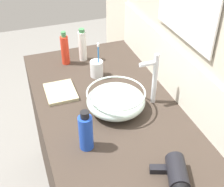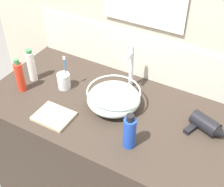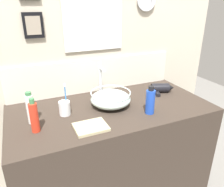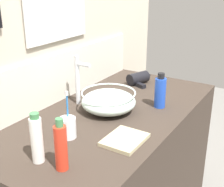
{
  "view_description": "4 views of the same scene",
  "coord_description": "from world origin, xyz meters",
  "px_view_note": "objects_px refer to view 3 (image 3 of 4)",
  "views": [
    {
      "loc": [
        1.08,
        -0.38,
        1.76
      ],
      "look_at": [
        0.0,
        0.0,
        0.93
      ],
      "focal_mm": 50.0,
      "sensor_mm": 36.0,
      "label": 1
    },
    {
      "loc": [
        0.58,
        -1.03,
        1.91
      ],
      "look_at": [
        0.0,
        0.0,
        0.93
      ],
      "focal_mm": 50.0,
      "sensor_mm": 36.0,
      "label": 2
    },
    {
      "loc": [
        -0.54,
        -1.22,
        1.49
      ],
      "look_at": [
        0.0,
        0.0,
        0.93
      ],
      "focal_mm": 35.0,
      "sensor_mm": 36.0,
      "label": 3
    },
    {
      "loc": [
        -1.21,
        -0.75,
        1.49
      ],
      "look_at": [
        0.0,
        0.0,
        0.93
      ],
      "focal_mm": 50.0,
      "sensor_mm": 36.0,
      "label": 4
    }
  ],
  "objects_px": {
    "toothbrush_cup": "(65,108)",
    "glass_bowl_sink": "(111,98)",
    "spray_bottle": "(34,117)",
    "hand_towel": "(91,127)",
    "lotion_bottle": "(31,109)",
    "hair_drier": "(162,88)",
    "shampoo_bottle": "(150,101)",
    "faucet": "(101,78)"
  },
  "relations": [
    {
      "from": "toothbrush_cup",
      "to": "lotion_bottle",
      "type": "bearing_deg",
      "value": -172.22
    },
    {
      "from": "glass_bowl_sink",
      "to": "faucet",
      "type": "height_order",
      "value": "faucet"
    },
    {
      "from": "shampoo_bottle",
      "to": "hand_towel",
      "type": "distance_m",
      "value": 0.41
    },
    {
      "from": "spray_bottle",
      "to": "shampoo_bottle",
      "type": "distance_m",
      "value": 0.69
    },
    {
      "from": "glass_bowl_sink",
      "to": "hair_drier",
      "type": "xyz_separation_m",
      "value": [
        0.46,
        0.06,
        -0.02
      ]
    },
    {
      "from": "hair_drier",
      "to": "faucet",
      "type": "bearing_deg",
      "value": 165.19
    },
    {
      "from": "lotion_bottle",
      "to": "hair_drier",
      "type": "bearing_deg",
      "value": 5.02
    },
    {
      "from": "glass_bowl_sink",
      "to": "toothbrush_cup",
      "type": "relative_size",
      "value": 1.35
    },
    {
      "from": "hand_towel",
      "to": "glass_bowl_sink",
      "type": "bearing_deg",
      "value": 44.57
    },
    {
      "from": "faucet",
      "to": "toothbrush_cup",
      "type": "relative_size",
      "value": 1.29
    },
    {
      "from": "glass_bowl_sink",
      "to": "hair_drier",
      "type": "height_order",
      "value": "glass_bowl_sink"
    },
    {
      "from": "toothbrush_cup",
      "to": "hand_towel",
      "type": "height_order",
      "value": "toothbrush_cup"
    },
    {
      "from": "lotion_bottle",
      "to": "shampoo_bottle",
      "type": "bearing_deg",
      "value": -13.72
    },
    {
      "from": "glass_bowl_sink",
      "to": "hand_towel",
      "type": "bearing_deg",
      "value": -135.43
    },
    {
      "from": "hair_drier",
      "to": "hand_towel",
      "type": "height_order",
      "value": "hair_drier"
    },
    {
      "from": "spray_bottle",
      "to": "hand_towel",
      "type": "relative_size",
      "value": 1.08
    },
    {
      "from": "toothbrush_cup",
      "to": "spray_bottle",
      "type": "bearing_deg",
      "value": -145.85
    },
    {
      "from": "toothbrush_cup",
      "to": "spray_bottle",
      "type": "distance_m",
      "value": 0.23
    },
    {
      "from": "hand_towel",
      "to": "shampoo_bottle",
      "type": "bearing_deg",
      "value": 3.35
    },
    {
      "from": "hair_drier",
      "to": "toothbrush_cup",
      "type": "distance_m",
      "value": 0.78
    },
    {
      "from": "lotion_bottle",
      "to": "faucet",
      "type": "bearing_deg",
      "value": 21.9
    },
    {
      "from": "hair_drier",
      "to": "spray_bottle",
      "type": "bearing_deg",
      "value": -169.04
    },
    {
      "from": "hair_drier",
      "to": "hand_towel",
      "type": "relative_size",
      "value": 1.05
    },
    {
      "from": "glass_bowl_sink",
      "to": "lotion_bottle",
      "type": "relative_size",
      "value": 1.39
    },
    {
      "from": "spray_bottle",
      "to": "glass_bowl_sink",
      "type": "bearing_deg",
      "value": 13.87
    },
    {
      "from": "faucet",
      "to": "hair_drier",
      "type": "relative_size",
      "value": 1.35
    },
    {
      "from": "toothbrush_cup",
      "to": "glass_bowl_sink",
      "type": "bearing_deg",
      "value": -0.64
    },
    {
      "from": "hand_towel",
      "to": "faucet",
      "type": "bearing_deg",
      "value": 61.16
    },
    {
      "from": "toothbrush_cup",
      "to": "faucet",
      "type": "bearing_deg",
      "value": 29.62
    },
    {
      "from": "glass_bowl_sink",
      "to": "spray_bottle",
      "type": "bearing_deg",
      "value": -166.13
    },
    {
      "from": "glass_bowl_sink",
      "to": "toothbrush_cup",
      "type": "bearing_deg",
      "value": 179.36
    },
    {
      "from": "faucet",
      "to": "hair_drier",
      "type": "distance_m",
      "value": 0.49
    },
    {
      "from": "spray_bottle",
      "to": "lotion_bottle",
      "type": "relative_size",
      "value": 1.01
    },
    {
      "from": "glass_bowl_sink",
      "to": "toothbrush_cup",
      "type": "height_order",
      "value": "toothbrush_cup"
    },
    {
      "from": "lotion_bottle",
      "to": "toothbrush_cup",
      "type": "bearing_deg",
      "value": 7.78
    },
    {
      "from": "faucet",
      "to": "lotion_bottle",
      "type": "relative_size",
      "value": 1.34
    },
    {
      "from": "toothbrush_cup",
      "to": "shampoo_bottle",
      "type": "relative_size",
      "value": 1.1
    },
    {
      "from": "hair_drier",
      "to": "toothbrush_cup",
      "type": "relative_size",
      "value": 0.96
    },
    {
      "from": "lotion_bottle",
      "to": "hand_towel",
      "type": "bearing_deg",
      "value": -33.39
    },
    {
      "from": "faucet",
      "to": "hand_towel",
      "type": "bearing_deg",
      "value": -118.84
    },
    {
      "from": "glass_bowl_sink",
      "to": "shampoo_bottle",
      "type": "distance_m",
      "value": 0.27
    },
    {
      "from": "spray_bottle",
      "to": "lotion_bottle",
      "type": "height_order",
      "value": "spray_bottle"
    }
  ]
}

